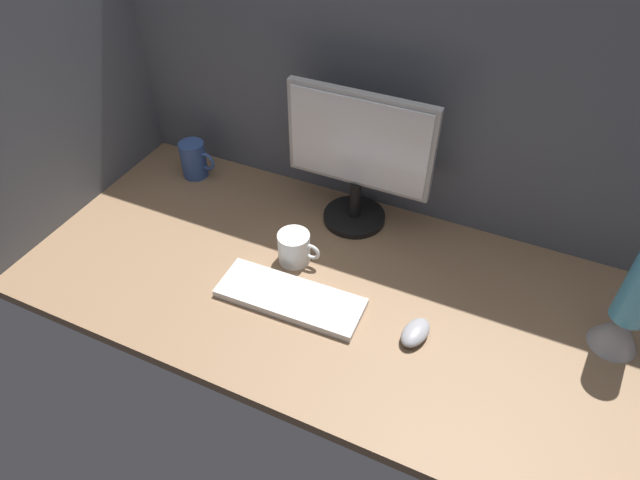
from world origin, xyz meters
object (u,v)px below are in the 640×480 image
object	(u,v)px
mug_ceramic_white	(295,248)
mug_ceramic_blue	(194,160)
keyboard	(290,298)
mouse	(415,332)
lava_lamp	(636,301)
monitor	(358,155)

from	to	relation	value
mug_ceramic_white	mug_ceramic_blue	bearing A→B (deg)	154.85
keyboard	mouse	size ratio (longest dim) A/B	3.85
keyboard	mouse	distance (cm)	31.92
keyboard	mug_ceramic_white	world-z (taller)	mug_ceramic_white
mug_ceramic_blue	lava_lamp	size ratio (longest dim) A/B	0.33
mouse	lava_lamp	world-z (taller)	lava_lamp
mouse	keyboard	bearing A→B (deg)	-164.23
monitor	keyboard	xyz separation A→B (cm)	(-2.72, -36.59, -21.06)
mouse	mug_ceramic_white	world-z (taller)	mug_ceramic_white
monitor	mug_ceramic_white	size ratio (longest dim) A/B	3.42
monitor	mouse	size ratio (longest dim) A/B	4.23
keyboard	mug_ceramic_white	xyz separation A→B (cm)	(-5.40, 13.50, 3.45)
mug_ceramic_blue	mug_ceramic_white	distance (cm)	51.31
mug_ceramic_blue	keyboard	bearing A→B (deg)	-34.26
mouse	mug_ceramic_blue	size ratio (longest dim) A/B	0.81
mug_ceramic_white	lava_lamp	xyz separation A→B (cm)	(79.45, 5.82, 10.63)
mug_ceramic_white	keyboard	bearing A→B (deg)	-68.21
keyboard	mug_ceramic_blue	distance (cm)	62.89
mouse	lava_lamp	distance (cm)	47.52
monitor	mouse	xyz separation A→B (cm)	(29.13, -34.52, -20.36)
monitor	mug_ceramic_blue	size ratio (longest dim) A/B	3.43
mouse	mug_ceramic_blue	bearing A→B (deg)	170.39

